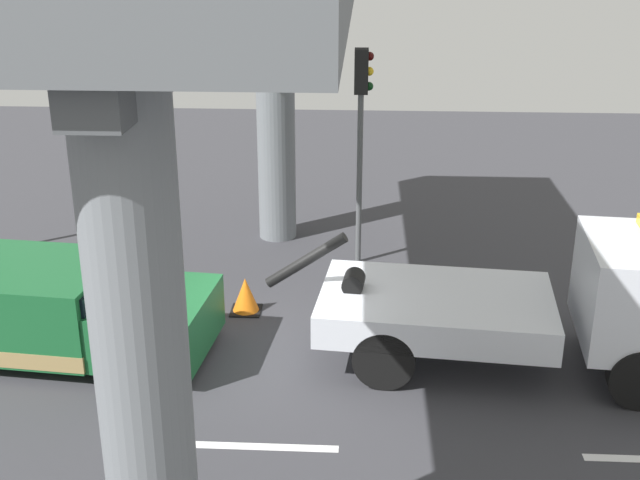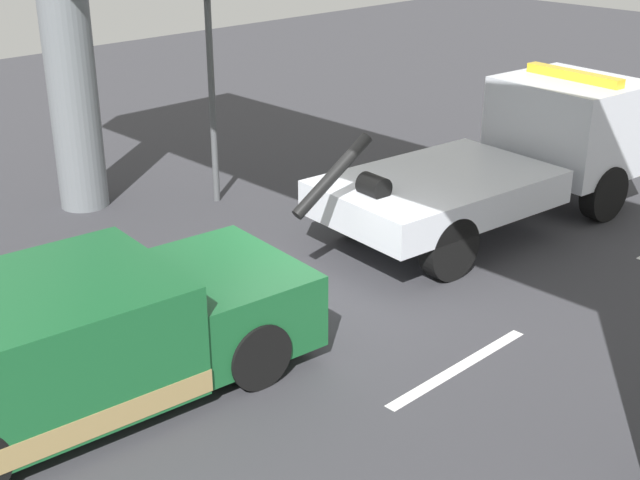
{
  "view_description": "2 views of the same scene",
  "coord_description": "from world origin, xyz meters",
  "px_view_note": "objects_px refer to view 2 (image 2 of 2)",
  "views": [
    {
      "loc": [
        1.55,
        -12.15,
        6.88
      ],
      "look_at": [
        0.86,
        0.77,
        1.86
      ],
      "focal_mm": 45.46,
      "sensor_mm": 36.0,
      "label": 1
    },
    {
      "loc": [
        -7.67,
        -8.05,
        5.67
      ],
      "look_at": [
        -0.01,
        -0.09,
        0.97
      ],
      "focal_mm": 48.37,
      "sensor_mm": 36.0,
      "label": 2
    }
  ],
  "objects_px": {
    "towed_van_green": "(71,345)",
    "traffic_light_far": "(209,19)",
    "tow_truck_white": "(516,153)",
    "traffic_cone_orange": "(209,256)"
  },
  "relations": [
    {
      "from": "towed_van_green",
      "to": "traffic_light_far",
      "type": "height_order",
      "value": "traffic_light_far"
    },
    {
      "from": "tow_truck_white",
      "to": "traffic_light_far",
      "type": "height_order",
      "value": "traffic_light_far"
    },
    {
      "from": "traffic_light_far",
      "to": "traffic_cone_orange",
      "type": "xyz_separation_m",
      "value": [
        -2.13,
        -2.57,
        -3.02
      ]
    },
    {
      "from": "towed_van_green",
      "to": "traffic_cone_orange",
      "type": "distance_m",
      "value": 3.66
    },
    {
      "from": "towed_van_green",
      "to": "traffic_light_far",
      "type": "relative_size",
      "value": 1.17
    },
    {
      "from": "tow_truck_white",
      "to": "traffic_light_far",
      "type": "relative_size",
      "value": 1.59
    },
    {
      "from": "traffic_cone_orange",
      "to": "traffic_light_far",
      "type": "bearing_deg",
      "value": 50.32
    },
    {
      "from": "towed_van_green",
      "to": "traffic_cone_orange",
      "type": "bearing_deg",
      "value": 28.02
    },
    {
      "from": "tow_truck_white",
      "to": "towed_van_green",
      "type": "xyz_separation_m",
      "value": [
        -8.56,
        0.08,
        -0.42
      ]
    },
    {
      "from": "towed_van_green",
      "to": "traffic_light_far",
      "type": "xyz_separation_m",
      "value": [
        5.34,
        4.28,
        2.57
      ]
    }
  ]
}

